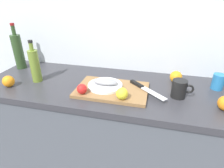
{
  "coord_description": "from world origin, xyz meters",
  "views": [
    {
      "loc": [
        0.13,
        -1.06,
        1.47
      ],
      "look_at": [
        -0.11,
        -0.07,
        0.95
      ],
      "focal_mm": 30.18,
      "sensor_mm": 36.0,
      "label": 1
    }
  ],
  "objects_px": {
    "chef_knife": "(143,87)",
    "coffee_mug_2": "(219,82)",
    "coffee_mug_1": "(179,89)",
    "cutting_board": "(112,90)",
    "wine_bottle": "(18,51)",
    "fish_fillet": "(105,82)",
    "white_plate": "(105,85)",
    "olive_oil_bottle": "(35,65)",
    "lemon_0": "(122,94)"
  },
  "relations": [
    {
      "from": "chef_knife",
      "to": "coffee_mug_2",
      "type": "xyz_separation_m",
      "value": [
        0.46,
        0.15,
        0.02
      ]
    },
    {
      "from": "cutting_board",
      "to": "fish_fillet",
      "type": "relative_size",
      "value": 2.69
    },
    {
      "from": "fish_fillet",
      "to": "coffee_mug_1",
      "type": "height_order",
      "value": "coffee_mug_1"
    },
    {
      "from": "cutting_board",
      "to": "coffee_mug_1",
      "type": "xyz_separation_m",
      "value": [
        0.4,
        0.03,
        0.04
      ]
    },
    {
      "from": "coffee_mug_1",
      "to": "coffee_mug_2",
      "type": "height_order",
      "value": "coffee_mug_1"
    },
    {
      "from": "chef_knife",
      "to": "wine_bottle",
      "type": "height_order",
      "value": "wine_bottle"
    },
    {
      "from": "cutting_board",
      "to": "chef_knife",
      "type": "xyz_separation_m",
      "value": [
        0.18,
        0.04,
        0.02
      ]
    },
    {
      "from": "wine_bottle",
      "to": "coffee_mug_1",
      "type": "relative_size",
      "value": 2.8
    },
    {
      "from": "fish_fillet",
      "to": "olive_oil_bottle",
      "type": "distance_m",
      "value": 0.49
    },
    {
      "from": "lemon_0",
      "to": "olive_oil_bottle",
      "type": "relative_size",
      "value": 0.24
    },
    {
      "from": "wine_bottle",
      "to": "cutting_board",
      "type": "bearing_deg",
      "value": -14.45
    },
    {
      "from": "lemon_0",
      "to": "olive_oil_bottle",
      "type": "height_order",
      "value": "olive_oil_bottle"
    },
    {
      "from": "chef_knife",
      "to": "olive_oil_bottle",
      "type": "relative_size",
      "value": 0.83
    },
    {
      "from": "wine_bottle",
      "to": "fish_fillet",
      "type": "bearing_deg",
      "value": -14.29
    },
    {
      "from": "chef_knife",
      "to": "wine_bottle",
      "type": "bearing_deg",
      "value": -147.86
    },
    {
      "from": "cutting_board",
      "to": "chef_knife",
      "type": "bearing_deg",
      "value": 13.0
    },
    {
      "from": "wine_bottle",
      "to": "coffee_mug_1",
      "type": "height_order",
      "value": "wine_bottle"
    },
    {
      "from": "fish_fillet",
      "to": "olive_oil_bottle",
      "type": "bearing_deg",
      "value": 179.26
    },
    {
      "from": "white_plate",
      "to": "lemon_0",
      "type": "height_order",
      "value": "lemon_0"
    },
    {
      "from": "cutting_board",
      "to": "olive_oil_bottle",
      "type": "distance_m",
      "value": 0.55
    },
    {
      "from": "white_plate",
      "to": "wine_bottle",
      "type": "xyz_separation_m",
      "value": [
        -0.75,
        0.19,
        0.11
      ]
    },
    {
      "from": "lemon_0",
      "to": "wine_bottle",
      "type": "height_order",
      "value": "wine_bottle"
    },
    {
      "from": "olive_oil_bottle",
      "to": "coffee_mug_1",
      "type": "xyz_separation_m",
      "value": [
        0.93,
        0.01,
        -0.06
      ]
    },
    {
      "from": "chef_knife",
      "to": "white_plate",
      "type": "bearing_deg",
      "value": -131.6
    },
    {
      "from": "olive_oil_bottle",
      "to": "wine_bottle",
      "type": "xyz_separation_m",
      "value": [
        -0.27,
        0.19,
        0.02
      ]
    },
    {
      "from": "cutting_board",
      "to": "white_plate",
      "type": "distance_m",
      "value": 0.05
    },
    {
      "from": "lemon_0",
      "to": "chef_knife",
      "type": "bearing_deg",
      "value": 56.16
    },
    {
      "from": "chef_knife",
      "to": "coffee_mug_1",
      "type": "distance_m",
      "value": 0.21
    },
    {
      "from": "wine_bottle",
      "to": "coffee_mug_1",
      "type": "distance_m",
      "value": 1.21
    },
    {
      "from": "olive_oil_bottle",
      "to": "coffee_mug_2",
      "type": "height_order",
      "value": "olive_oil_bottle"
    },
    {
      "from": "chef_knife",
      "to": "coffee_mug_1",
      "type": "height_order",
      "value": "coffee_mug_1"
    },
    {
      "from": "chef_knife",
      "to": "olive_oil_bottle",
      "type": "xyz_separation_m",
      "value": [
        -0.72,
        -0.02,
        0.09
      ]
    },
    {
      "from": "lemon_0",
      "to": "wine_bottle",
      "type": "relative_size",
      "value": 0.19
    },
    {
      "from": "chef_knife",
      "to": "fish_fillet",
      "type": "bearing_deg",
      "value": -131.6
    },
    {
      "from": "wine_bottle",
      "to": "coffee_mug_2",
      "type": "distance_m",
      "value": 1.45
    },
    {
      "from": "coffee_mug_1",
      "to": "coffee_mug_2",
      "type": "bearing_deg",
      "value": 33.7
    },
    {
      "from": "white_plate",
      "to": "olive_oil_bottle",
      "type": "relative_size",
      "value": 0.77
    },
    {
      "from": "fish_fillet",
      "to": "cutting_board",
      "type": "bearing_deg",
      "value": -17.01
    },
    {
      "from": "fish_fillet",
      "to": "coffee_mug_1",
      "type": "relative_size",
      "value": 1.3
    },
    {
      "from": "cutting_board",
      "to": "chef_knife",
      "type": "height_order",
      "value": "chef_knife"
    },
    {
      "from": "cutting_board",
      "to": "fish_fillet",
      "type": "distance_m",
      "value": 0.07
    },
    {
      "from": "wine_bottle",
      "to": "white_plate",
      "type": "bearing_deg",
      "value": -14.29
    },
    {
      "from": "chef_knife",
      "to": "coffee_mug_1",
      "type": "bearing_deg",
      "value": 37.39
    },
    {
      "from": "wine_bottle",
      "to": "chef_knife",
      "type": "bearing_deg",
      "value": -9.46
    },
    {
      "from": "cutting_board",
      "to": "olive_oil_bottle",
      "type": "bearing_deg",
      "value": 177.74
    },
    {
      "from": "coffee_mug_1",
      "to": "cutting_board",
      "type": "bearing_deg",
      "value": -176.12
    },
    {
      "from": "olive_oil_bottle",
      "to": "lemon_0",
      "type": "bearing_deg",
      "value": -11.74
    },
    {
      "from": "cutting_board",
      "to": "coffee_mug_1",
      "type": "height_order",
      "value": "coffee_mug_1"
    },
    {
      "from": "white_plate",
      "to": "chef_knife",
      "type": "xyz_separation_m",
      "value": [
        0.23,
        0.03,
        0.0
      ]
    },
    {
      "from": "chef_knife",
      "to": "coffee_mug_2",
      "type": "distance_m",
      "value": 0.48
    }
  ]
}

